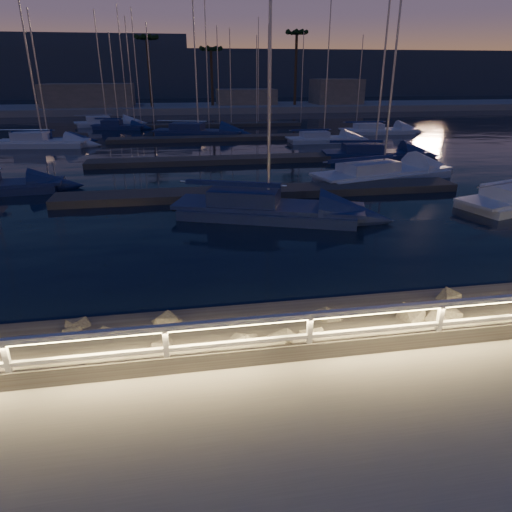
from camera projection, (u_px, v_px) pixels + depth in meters
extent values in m
plane|color=gray|center=(395.00, 347.00, 10.21)|extent=(400.00, 400.00, 0.00)
cube|color=gray|center=(458.00, 431.00, 7.96)|extent=(240.00, 5.00, 0.20)
cube|color=#6C685C|center=(367.00, 325.00, 11.69)|extent=(240.00, 3.45, 1.29)
plane|color=black|center=(199.00, 109.00, 83.49)|extent=(320.00, 320.00, 0.00)
plane|color=black|center=(389.00, 391.00, 10.66)|extent=(400.00, 400.00, 0.00)
cube|color=white|center=(8.00, 364.00, 8.76)|extent=(0.11, 0.11, 1.00)
cube|color=white|center=(166.00, 349.00, 9.23)|extent=(0.11, 0.11, 1.00)
cube|color=white|center=(309.00, 336.00, 9.70)|extent=(0.11, 0.11, 1.00)
cube|color=white|center=(439.00, 324.00, 10.17)|extent=(0.11, 0.11, 1.00)
cube|color=white|center=(400.00, 307.00, 9.83)|extent=(44.00, 0.12, 0.12)
cube|color=white|center=(397.00, 328.00, 10.02)|extent=(44.00, 0.09, 0.09)
cube|color=#FFE072|center=(400.00, 311.00, 9.84)|extent=(44.00, 0.04, 0.03)
sphere|color=#6C685C|center=(312.00, 345.00, 10.26)|extent=(0.90, 0.90, 0.90)
sphere|color=#6C685C|center=(147.00, 361.00, 9.67)|extent=(0.97, 0.97, 0.97)
cube|color=#504842|center=(263.00, 192.00, 24.97)|extent=(22.00, 2.00, 0.40)
cube|color=#504842|center=(239.00, 160.00, 34.10)|extent=(22.00, 2.00, 0.40)
cube|color=#504842|center=(222.00, 138.00, 45.06)|extent=(22.00, 2.00, 0.40)
cube|color=#504842|center=(212.00, 125.00, 56.01)|extent=(22.00, 2.00, 0.40)
cube|color=gray|center=(201.00, 109.00, 77.86)|extent=(160.00, 14.00, 1.20)
cube|color=gray|center=(89.00, 97.00, 74.27)|extent=(14.00, 8.00, 4.00)
cube|color=gray|center=(246.00, 99.00, 79.46)|extent=(10.00, 6.00, 3.00)
cube|color=gray|center=(336.00, 93.00, 80.77)|extent=(8.00, 7.00, 4.60)
cylinder|color=#493822|center=(149.00, 72.00, 72.57)|extent=(0.44, 0.44, 10.50)
cylinder|color=#493822|center=(212.00, 77.00, 75.34)|extent=(0.44, 0.44, 9.00)
cylinder|color=#493822|center=(296.00, 69.00, 76.16)|extent=(0.44, 0.44, 11.50)
cube|color=#313C4D|center=(188.00, 78.00, 127.42)|extent=(220.00, 30.00, 14.00)
cube|color=navy|center=(268.00, 214.00, 21.25)|extent=(8.50, 5.33, 0.63)
cube|color=navy|center=(268.00, 206.00, 21.10)|extent=(8.99, 5.18, 0.17)
cube|color=navy|center=(245.00, 196.00, 21.14)|extent=(3.64, 2.98, 0.74)
cylinder|color=#A9A9AE|center=(270.00, 35.00, 18.43)|extent=(0.14, 0.14, 14.01)
cylinder|color=#A9A9AE|center=(233.00, 184.00, 21.02)|extent=(4.76, 1.84, 0.09)
cube|color=navy|center=(375.00, 156.00, 35.64)|extent=(7.66, 3.27, 0.54)
cube|color=navy|center=(375.00, 152.00, 35.51)|extent=(8.24, 2.97, 0.15)
cube|color=navy|center=(362.00, 148.00, 35.32)|extent=(3.08, 2.16, 0.63)
cylinder|color=#A9A9AE|center=(384.00, 61.00, 33.05)|extent=(0.12, 0.12, 12.91)
cylinder|color=#A9A9AE|center=(356.00, 141.00, 35.11)|extent=(4.63, 0.58, 0.08)
cylinder|color=#A9A9AE|center=(511.00, 182.00, 22.29)|extent=(4.65, 1.49, 0.08)
cube|color=silver|center=(44.00, 145.00, 41.04)|extent=(7.62, 3.43, 0.62)
cube|color=silver|center=(43.00, 141.00, 40.89)|extent=(8.18, 3.15, 0.17)
cube|color=silver|center=(30.00, 136.00, 40.71)|extent=(3.08, 2.21, 0.74)
cylinder|color=#A9A9AE|center=(29.00, 62.00, 38.45)|extent=(0.14, 0.14, 12.77)
cylinder|color=#A9A9AE|center=(23.00, 130.00, 40.48)|extent=(4.57, 0.72, 0.09)
cube|color=silver|center=(324.00, 141.00, 43.73)|extent=(6.68, 2.36, 0.48)
cube|color=silver|center=(324.00, 137.00, 43.62)|extent=(7.23, 2.04, 0.13)
cube|color=silver|center=(315.00, 134.00, 43.34)|extent=(2.62, 1.72, 0.57)
cylinder|color=#A9A9AE|center=(327.00, 72.00, 41.42)|extent=(0.10, 0.10, 11.52)
cylinder|color=#A9A9AE|center=(310.00, 130.00, 43.10)|extent=(4.15, 0.16, 0.07)
cube|color=silver|center=(383.00, 177.00, 28.75)|extent=(9.13, 5.08, 0.58)
cube|color=silver|center=(383.00, 171.00, 28.61)|extent=(9.71, 4.86, 0.16)
cube|color=silver|center=(368.00, 167.00, 28.00)|extent=(3.83, 2.98, 0.69)
cylinder|color=#A9A9AE|center=(397.00, 36.00, 25.74)|extent=(0.13, 0.13, 15.06)
cylinder|color=#A9A9AE|center=(361.00, 159.00, 27.56)|extent=(5.25, 1.52, 0.08)
cube|color=navy|center=(49.00, 143.00, 42.27)|extent=(6.49, 3.55, 0.52)
cube|color=navy|center=(49.00, 139.00, 42.15)|extent=(6.90, 3.38, 0.14)
cube|color=navy|center=(38.00, 136.00, 41.69)|extent=(2.71, 2.10, 0.62)
cylinder|color=#A9A9AE|center=(38.00, 76.00, 40.10)|extent=(0.11, 0.11, 10.70)
cylinder|color=#A9A9AE|center=(32.00, 131.00, 41.35)|extent=(3.75, 1.05, 0.08)
cube|color=navy|center=(199.00, 134.00, 48.07)|extent=(9.07, 5.44, 0.62)
cube|color=navy|center=(198.00, 131.00, 47.92)|extent=(9.62, 5.26, 0.17)
cube|color=navy|center=(187.00, 127.00, 47.94)|extent=(3.86, 3.10, 0.73)
cylinder|color=#A9A9AE|center=(195.00, 52.00, 45.07)|extent=(0.14, 0.14, 14.94)
cylinder|color=#A9A9AE|center=(181.00, 121.00, 47.81)|extent=(5.13, 1.78, 0.09)
cube|color=silver|center=(377.00, 132.00, 49.84)|extent=(7.72, 2.93, 0.51)
cube|color=silver|center=(378.00, 129.00, 49.72)|extent=(8.33, 2.59, 0.14)
cube|color=silver|center=(369.00, 126.00, 49.49)|extent=(3.05, 2.05, 0.60)
cylinder|color=#A9A9AE|center=(384.00, 63.00, 47.21)|extent=(0.11, 0.11, 13.18)
cylinder|color=#A9A9AE|center=(364.00, 122.00, 49.26)|extent=(4.74, 0.33, 0.07)
cube|color=navy|center=(119.00, 128.00, 53.55)|extent=(5.95, 3.16, 0.48)
cube|color=navy|center=(119.00, 125.00, 53.44)|extent=(6.34, 2.99, 0.13)
cube|color=navy|center=(112.00, 123.00, 53.37)|extent=(2.47, 1.89, 0.57)
cylinder|color=#A9A9AE|center=(114.00, 80.00, 51.55)|extent=(0.10, 0.10, 9.84)
cylinder|color=#A9A9AE|center=(108.00, 119.00, 53.23)|extent=(3.46, 0.89, 0.07)
cube|color=silver|center=(107.00, 125.00, 57.00)|extent=(7.46, 3.93, 0.55)
cube|color=silver|center=(107.00, 122.00, 56.87)|extent=(7.96, 3.72, 0.15)
cube|color=silver|center=(98.00, 119.00, 56.38)|extent=(3.10, 2.36, 0.66)
cylinder|color=#A9A9AE|center=(100.00, 67.00, 54.51)|extent=(0.12, 0.12, 12.35)
cylinder|color=#A9A9AE|center=(93.00, 115.00, 56.01)|extent=(4.35, 1.09, 0.08)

